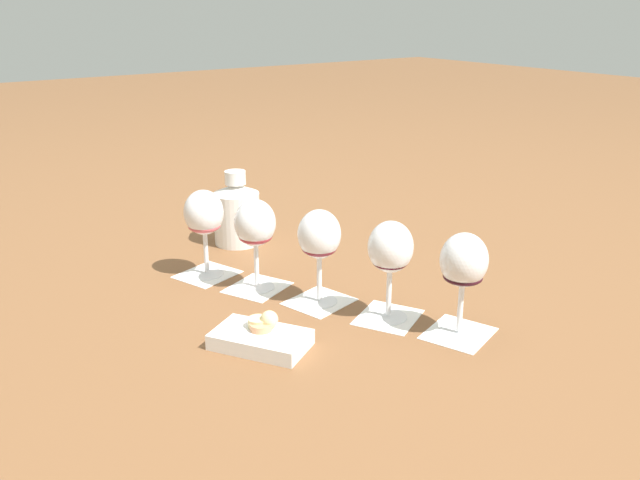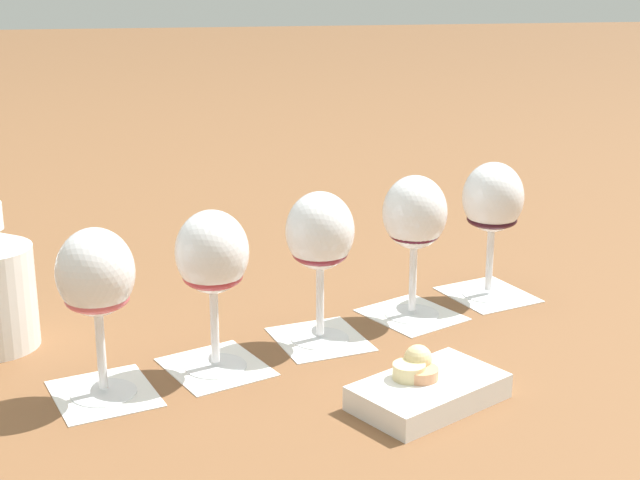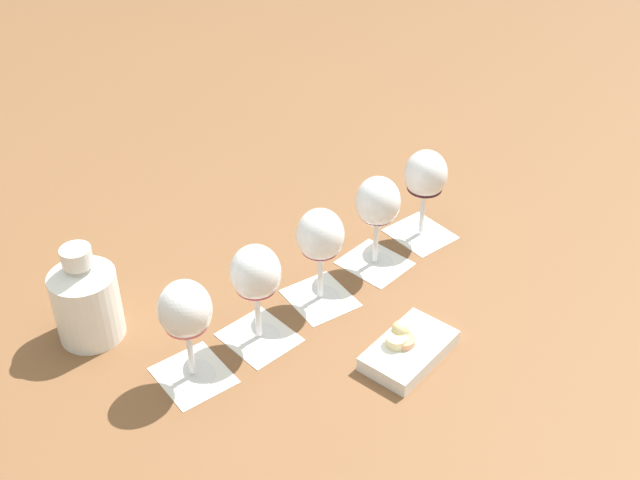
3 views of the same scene
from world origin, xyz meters
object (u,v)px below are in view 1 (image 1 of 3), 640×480
wine_glass_4 (464,265)px  snack_dish (261,337)px  wine_glass_2 (320,239)px  wine_glass_0 (204,217)px  wine_glass_3 (390,252)px  wine_glass_1 (255,228)px  ceramic_vase (237,212)px

wine_glass_4 → snack_dish: bearing=-118.0°
wine_glass_4 → snack_dish: wine_glass_4 is taller
wine_glass_2 → snack_dish: 0.21m
wine_glass_0 → wine_glass_2: size_ratio=1.00×
wine_glass_2 → wine_glass_3: size_ratio=1.00×
wine_glass_4 → snack_dish: size_ratio=1.00×
wine_glass_1 → wine_glass_4: size_ratio=1.00×
wine_glass_0 → wine_glass_1: 0.12m
wine_glass_3 → snack_dish: bearing=-99.6°
wine_glass_2 → ceramic_vase: 0.37m
wine_glass_0 → ceramic_vase: bearing=132.7°
wine_glass_1 → wine_glass_4: same height
snack_dish → wine_glass_3: bearing=80.4°
wine_glass_4 → wine_glass_0: bearing=-154.7°
ceramic_vase → wine_glass_3: bearing=3.0°
wine_glass_0 → ceramic_vase: (-0.13, 0.14, -0.05)m
wine_glass_0 → ceramic_vase: size_ratio=1.04×
wine_glass_0 → wine_glass_3: 0.39m
ceramic_vase → snack_dish: size_ratio=0.96×
wine_glass_2 → wine_glass_1: bearing=-154.0°
ceramic_vase → snack_dish: 0.49m
ceramic_vase → snack_dish: bearing=-24.6°
wine_glass_0 → wine_glass_2: same height
wine_glass_1 → ceramic_vase: bearing=159.1°
wine_glass_0 → wine_glass_1: (0.11, 0.05, -0.00)m
ceramic_vase → wine_glass_1: bearing=-20.9°
wine_glass_2 → wine_glass_3: (0.12, 0.06, 0.00)m
wine_glass_0 → ceramic_vase: 0.20m
wine_glass_0 → wine_glass_1: bearing=22.9°
wine_glass_1 → wine_glass_3: bearing=26.1°
wine_glass_3 → ceramic_vase: wine_glass_3 is taller
wine_glass_1 → ceramic_vase: (-0.24, 0.09, -0.05)m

